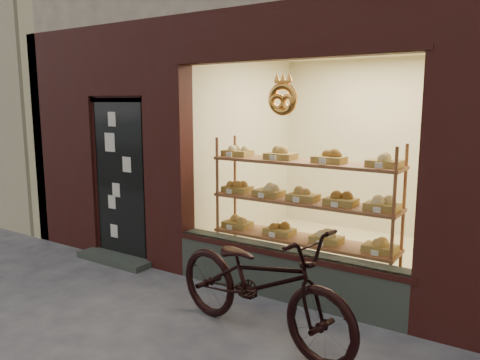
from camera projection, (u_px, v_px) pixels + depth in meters
The scene contains 3 objects.
neighbor_left at pixel (16, 13), 12.63m from camera, with size 12.00×7.00×9.00m, color #BDB889.
display_shelf at pixel (303, 213), 5.36m from camera, with size 2.20×0.45×1.70m.
bicycle at pixel (260, 282), 4.18m from camera, with size 0.71×2.02×1.06m, color black.
Camera 1 is at (2.71, -2.21, 2.12)m, focal length 35.00 mm.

